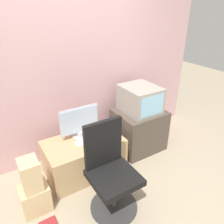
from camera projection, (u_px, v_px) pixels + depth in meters
The scene contains 12 objects.
ground_plane at pixel (122, 207), 2.51m from camera, with size 12.00×12.00×0.00m, color tan.
wall_back at pixel (69, 70), 2.94m from camera, with size 4.40×0.05×2.60m.
desk at pixel (84, 156), 2.95m from camera, with size 1.01×0.60×0.50m.
side_stand at pixel (139, 129), 3.43m from camera, with size 0.71×0.61×0.65m.
main_monitor at pixel (80, 123), 2.85m from camera, with size 0.54×0.23×0.43m.
keyboard at pixel (88, 141), 2.83m from camera, with size 0.33×0.12×0.01m.
mouse at pixel (102, 135), 2.94m from camera, with size 0.06×0.04×0.03m.
crt_tv at pixel (140, 99), 3.20m from camera, with size 0.49×0.56×0.38m.
office_chair at pixel (111, 174), 2.36m from camera, with size 0.54×0.54×1.03m.
cardboard_box_lower at pixel (35, 198), 2.42m from camera, with size 0.30×0.25×0.32m.
cardboard_box_upper at pixel (30, 175), 2.27m from camera, with size 0.19×0.23×0.36m.
book at pixel (48, 224), 2.31m from camera, with size 0.18×0.12×0.02m.
Camera 1 is at (-1.02, -1.43, 2.11)m, focal length 35.00 mm.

